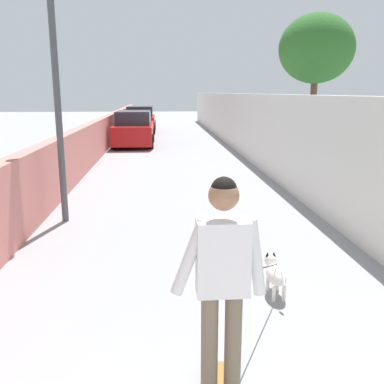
{
  "coord_description": "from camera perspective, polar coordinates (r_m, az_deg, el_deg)",
  "views": [
    {
      "loc": [
        -0.3,
        0.42,
        2.38
      ],
      "look_at": [
        5.59,
        -0.0,
        1.0
      ],
      "focal_mm": 40.27,
      "sensor_mm": 36.0,
      "label": 1
    }
  ],
  "objects": [
    {
      "name": "lamp_post",
      "position": [
        8.18,
        -17.77,
        16.7
      ],
      "size": [
        0.36,
        0.36,
        4.35
      ],
      "color": "#4C4C51",
      "rests_on": "ground"
    },
    {
      "name": "car_near",
      "position": [
        19.92,
        -7.71,
        8.22
      ],
      "size": [
        4.31,
        1.8,
        1.54
      ],
      "color": "#B71414",
      "rests_on": "ground"
    },
    {
      "name": "dog",
      "position": [
        5.29,
        10.97,
        -10.52
      ],
      "size": [
        2.11,
        1.02,
        1.06
      ],
      "color": "white",
      "rests_on": "ground"
    },
    {
      "name": "car_far",
      "position": [
        26.48,
        -6.86,
        9.43
      ],
      "size": [
        4.12,
        1.8,
        1.54
      ],
      "color": "#B71414",
      "rests_on": "ground"
    },
    {
      "name": "person_skateboarder",
      "position": [
        3.19,
        4.05,
        -10.58
      ],
      "size": [
        0.22,
        0.71,
        1.72
      ],
      "color": "#726651",
      "rests_on": "skateboard"
    },
    {
      "name": "fence_right",
      "position": [
        12.78,
        10.57,
        7.42
      ],
      "size": [
        48.0,
        0.3,
        2.31
      ],
      "primitive_type": "cube",
      "color": "silver",
      "rests_on": "ground"
    },
    {
      "name": "ground_plane",
      "position": [
        14.51,
        -2.41,
        3.68
      ],
      "size": [
        80.0,
        80.0,
        0.0
      ],
      "primitive_type": "plane",
      "color": "gray"
    },
    {
      "name": "tree_right_near",
      "position": [
        14.17,
        16.15,
        17.7
      ],
      "size": [
        2.26,
        2.26,
        4.69
      ],
      "color": "brown",
      "rests_on": "ground"
    },
    {
      "name": "wall_left",
      "position": [
        12.65,
        -14.96,
        4.96
      ],
      "size": [
        48.0,
        0.3,
        1.36
      ],
      "primitive_type": "cube",
      "color": "#CC726B",
      "rests_on": "ground"
    }
  ]
}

